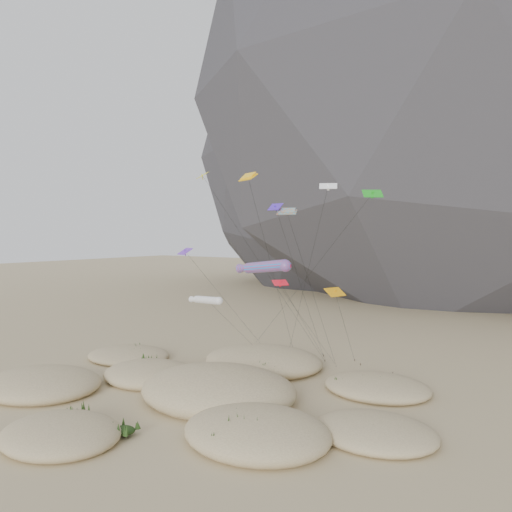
{
  "coord_description": "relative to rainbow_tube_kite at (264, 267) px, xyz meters",
  "views": [
    {
      "loc": [
        33.3,
        -36.85,
        17.43
      ],
      "look_at": [
        0.28,
        12.0,
        14.75
      ],
      "focal_mm": 35.0,
      "sensor_mm": 36.0,
      "label": 1
    }
  ],
  "objects": [
    {
      "name": "ground",
      "position": [
        -2.96,
        -9.63,
        -13.69
      ],
      "size": [
        500.0,
        500.0,
        0.0
      ],
      "primitive_type": "plane",
      "color": "#CCB789",
      "rests_on": "ground"
    },
    {
      "name": "rock_headland",
      "position": [
        3.41,
        109.08,
        58.99
      ],
      "size": [
        226.37,
        148.64,
        177.5
      ],
      "color": "black",
      "rests_on": "ground"
    },
    {
      "name": "dunes",
      "position": [
        -4.26,
        -5.01,
        -12.95
      ],
      "size": [
        49.7,
        40.36,
        4.41
      ],
      "color": "#CCB789",
      "rests_on": "ground"
    },
    {
      "name": "dune_grass",
      "position": [
        -3.52,
        -5.29,
        -12.85
      ],
      "size": [
        40.76,
        25.93,
        1.49
      ],
      "color": "black",
      "rests_on": "ground"
    },
    {
      "name": "kite_stakes",
      "position": [
        -0.92,
        15.0,
        -13.54
      ],
      "size": [
        23.02,
        5.02,
        0.3
      ],
      "color": "#3F2D1E",
      "rests_on": "ground"
    },
    {
      "name": "rainbow_tube_kite",
      "position": [
        0.0,
        0.0,
        0.0
      ],
      "size": [
        8.86,
        16.03,
        14.71
      ],
      "color": "#D61641",
      "rests_on": "ground"
    },
    {
      "name": "white_tube_kite",
      "position": [
        -8.31,
        -0.13,
        -4.34
      ],
      "size": [
        7.11,
        13.04,
        10.09
      ],
      "color": "silver",
      "rests_on": "ground"
    },
    {
      "name": "orange_parafoil",
      "position": [
        -4.38,
        3.27,
        10.35
      ],
      "size": [
        3.01,
        11.73,
        24.81
      ],
      "color": "#FDB60D",
      "rests_on": "ground"
    },
    {
      "name": "multi_parafoil",
      "position": [
        0.27,
        4.66,
        6.11
      ],
      "size": [
        4.1,
        8.92,
        20.48
      ],
      "color": "orange",
      "rests_on": "ground"
    },
    {
      "name": "delta_kites",
      "position": [
        -0.32,
        2.86,
        3.67
      ],
      "size": [
        26.65,
        20.41,
        24.65
      ],
      "color": "orange",
      "rests_on": "ground"
    }
  ]
}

